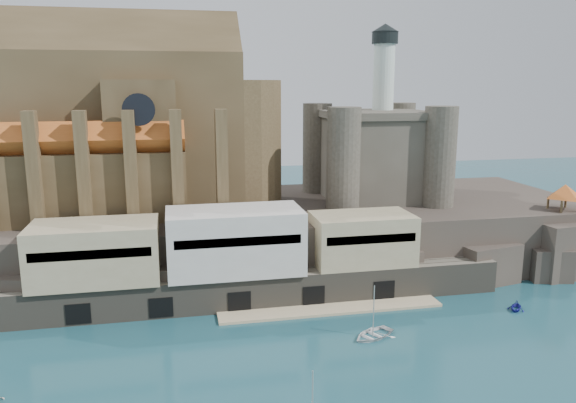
# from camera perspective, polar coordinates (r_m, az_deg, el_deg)

# --- Properties ---
(ground) EXTENTS (300.00, 300.00, 0.00)m
(ground) POSITION_cam_1_polar(r_m,az_deg,el_deg) (60.11, 7.44, -17.55)
(ground) COLOR #17424D
(ground) RESTS_ON ground
(promontory) EXTENTS (100.00, 36.00, 10.00)m
(promontory) POSITION_cam_1_polar(r_m,az_deg,el_deg) (93.66, -0.48, -3.29)
(promontory) COLOR #2B2520
(promontory) RESTS_ON ground
(quay) EXTENTS (70.00, 12.00, 13.05)m
(quay) POSITION_cam_1_polar(r_m,az_deg,el_deg) (76.42, -5.48, -5.98)
(quay) COLOR #5C564A
(quay) RESTS_ON ground
(church) EXTENTS (47.00, 25.93, 30.51)m
(church) POSITION_cam_1_polar(r_m,az_deg,el_deg) (91.65, -15.77, 6.86)
(church) COLOR #453620
(church) RESTS_ON promontory
(castle_keep) EXTENTS (21.20, 21.20, 29.30)m
(castle_keep) POSITION_cam_1_polar(r_m,az_deg,el_deg) (97.15, 8.80, 5.17)
(castle_keep) COLOR #403C32
(castle_keep) RESTS_ON promontory
(rock_outcrop) EXTENTS (14.50, 10.50, 8.70)m
(rock_outcrop) POSITION_cam_1_polar(r_m,az_deg,el_deg) (99.34, 25.90, -4.17)
(rock_outcrop) COLOR #2B2520
(rock_outcrop) RESTS_ON ground
(pavilion) EXTENTS (6.40, 6.40, 5.40)m
(pavilion) POSITION_cam_1_polar(r_m,az_deg,el_deg) (97.60, 26.30, 0.78)
(pavilion) COLOR #453620
(pavilion) RESTS_ON rock_outcrop
(boat_6) EXTENTS (2.95, 4.12, 5.66)m
(boat_6) POSITION_cam_1_polar(r_m,az_deg,el_deg) (69.25, 8.61, -13.42)
(boat_6) COLOR white
(boat_6) RESTS_ON ground
(boat_7) EXTENTS (3.03, 2.95, 3.05)m
(boat_7) POSITION_cam_1_polar(r_m,az_deg,el_deg) (81.70, 22.14, -10.16)
(boat_7) COLOR #202097
(boat_7) RESTS_ON ground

